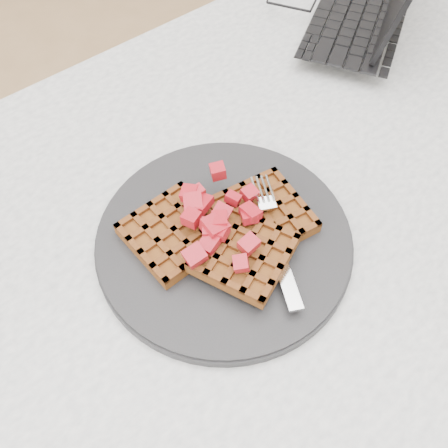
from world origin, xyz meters
name	(u,v)px	position (x,y,z in m)	size (l,w,h in m)	color
ground	(254,382)	(0.00, 0.00, 0.00)	(4.00, 4.00, 0.00)	tan
table	(276,249)	(0.00, 0.00, 0.64)	(1.20, 0.80, 0.75)	silver
plate	(224,239)	(-0.10, 0.00, 0.76)	(0.30, 0.30, 0.02)	black
waffles	(226,232)	(-0.10, 0.00, 0.78)	(0.20, 0.19, 0.03)	brown
strawberry_pile	(224,217)	(-0.10, 0.00, 0.80)	(0.15, 0.15, 0.02)	#8C000E
fork	(273,235)	(-0.06, -0.04, 0.77)	(0.02, 0.18, 0.02)	silver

